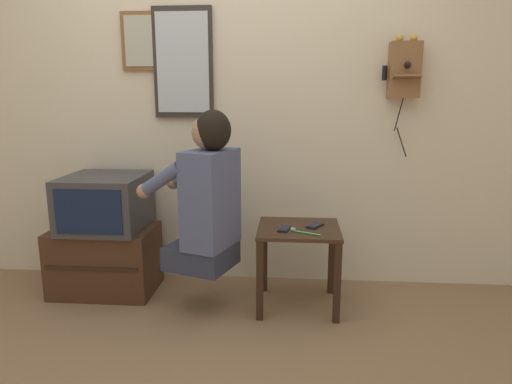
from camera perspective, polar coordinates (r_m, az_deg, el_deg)
The scene contains 12 objects.
ground_plane at distance 2.34m, azimuth -8.63°, elevation -21.66°, with size 14.00×14.00×0.00m, color #846647.
wall_back at distance 3.15m, azimuth -4.21°, elevation 11.68°, with size 6.80×0.05×2.55m.
side_table at distance 2.82m, azimuth 5.33°, elevation -6.54°, with size 0.49×0.46×0.51m.
person at distance 2.66m, azimuth -6.19°, elevation -0.46°, with size 0.59×0.50×0.93m.
tv_stand at distance 3.23m, azimuth -18.29°, elevation -8.03°, with size 0.66×0.44×0.44m.
television at distance 3.12m, azimuth -18.31°, elevation -1.22°, with size 0.50×0.52×0.35m.
wall_phone_antique at distance 3.11m, azimuth 18.04°, elevation 14.35°, with size 0.23×0.18×0.76m.
framed_picture at distance 3.24m, azimuth -13.32°, elevation 17.88°, with size 0.36×0.03×0.38m.
wall_mirror at distance 3.17m, azimuth -9.10°, elevation 15.64°, with size 0.40×0.03×0.71m.
cell_phone_held at distance 2.73m, azimuth 3.57°, elevation -4.60°, with size 0.08×0.13×0.01m.
cell_phone_spare at distance 2.81m, azimuth 7.39°, elevation -4.19°, with size 0.12×0.14×0.01m.
toothbrush at distance 2.67m, azimuth 5.94°, elevation -5.01°, with size 0.17×0.09×0.02m.
Camera 1 is at (0.48, -1.89, 1.30)m, focal length 32.00 mm.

